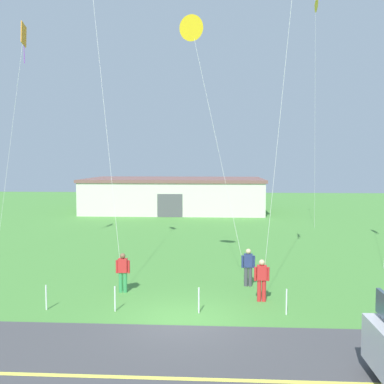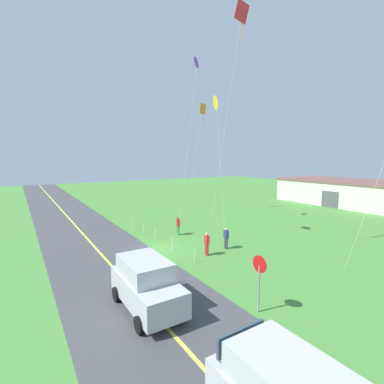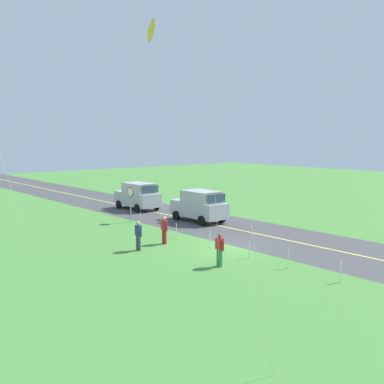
# 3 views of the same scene
# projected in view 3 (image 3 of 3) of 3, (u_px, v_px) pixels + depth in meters

# --- Properties ---
(ground_plane) EXTENTS (120.00, 120.00, 0.10)m
(ground_plane) POSITION_uv_depth(u_px,v_px,m) (226.00, 248.00, 26.13)
(ground_plane) COLOR #478438
(asphalt_road) EXTENTS (120.00, 7.00, 0.00)m
(asphalt_road) POSITION_uv_depth(u_px,v_px,m) (273.00, 237.00, 28.67)
(asphalt_road) COLOR #424244
(asphalt_road) RESTS_ON ground
(road_centre_stripe) EXTENTS (120.00, 0.16, 0.00)m
(road_centre_stripe) POSITION_uv_depth(u_px,v_px,m) (273.00, 237.00, 28.67)
(road_centre_stripe) COLOR #E5E04C
(road_centre_stripe) RESTS_ON asphalt_road
(car_suv_foreground) EXTENTS (4.40, 2.12, 2.24)m
(car_suv_foreground) POSITION_uv_depth(u_px,v_px,m) (199.00, 206.00, 33.91)
(car_suv_foreground) COLOR #B7B7BC
(car_suv_foreground) RESTS_ON ground
(car_parked_east_near) EXTENTS (4.40, 2.12, 2.24)m
(car_parked_east_near) POSITION_uv_depth(u_px,v_px,m) (138.00, 196.00, 39.52)
(car_parked_east_near) COLOR #B7B7BC
(car_parked_east_near) RESTS_ON ground
(stop_sign) EXTENTS (0.76, 0.08, 2.56)m
(stop_sign) POSITION_uv_depth(u_px,v_px,m) (131.00, 197.00, 33.49)
(stop_sign) COLOR gray
(stop_sign) RESTS_ON ground
(person_adult_near) EXTENTS (0.58, 0.22, 1.60)m
(person_adult_near) POSITION_uv_depth(u_px,v_px,m) (138.00, 235.00, 25.27)
(person_adult_near) COLOR #3F3F47
(person_adult_near) RESTS_ON ground
(person_adult_companion) EXTENTS (0.58, 0.22, 1.60)m
(person_adult_companion) POSITION_uv_depth(u_px,v_px,m) (220.00, 249.00, 22.13)
(person_adult_companion) COLOR #338C4C
(person_adult_companion) RESTS_ON ground
(person_child_watcher) EXTENTS (0.58, 0.22, 1.60)m
(person_child_watcher) POSITION_uv_depth(u_px,v_px,m) (164.00, 229.00, 26.83)
(person_child_watcher) COLOR red
(person_child_watcher) RESTS_ON ground
(kite_red_low) EXTENTS (3.02, 1.16, 11.55)m
(kite_red_low) POSITION_uv_depth(u_px,v_px,m) (150.00, 31.00, 21.70)
(kite_red_low) COLOR silver
(kite_red_low) RESTS_ON ground
(fence_post_0) EXTENTS (0.05, 0.05, 0.90)m
(fence_post_0) POSITION_uv_depth(u_px,v_px,m) (341.00, 272.00, 19.77)
(fence_post_0) COLOR silver
(fence_post_0) RESTS_ON ground
(fence_post_1) EXTENTS (0.05, 0.05, 0.90)m
(fence_post_1) POSITION_uv_depth(u_px,v_px,m) (288.00, 259.00, 21.88)
(fence_post_1) COLOR silver
(fence_post_1) RESTS_ON ground
(fence_post_2) EXTENTS (0.05, 0.05, 0.90)m
(fence_post_2) POSITION_uv_depth(u_px,v_px,m) (249.00, 249.00, 23.77)
(fence_post_2) COLOR silver
(fence_post_2) RESTS_ON ground
(fence_post_3) EXTENTS (0.05, 0.05, 0.90)m
(fence_post_3) POSITION_uv_depth(u_px,v_px,m) (210.00, 239.00, 26.03)
(fence_post_3) COLOR silver
(fence_post_3) RESTS_ON ground
(fence_post_4) EXTENTS (0.05, 0.05, 0.90)m
(fence_post_4) POSITION_uv_depth(u_px,v_px,m) (176.00, 231.00, 28.33)
(fence_post_4) COLOR silver
(fence_post_4) RESTS_ON ground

